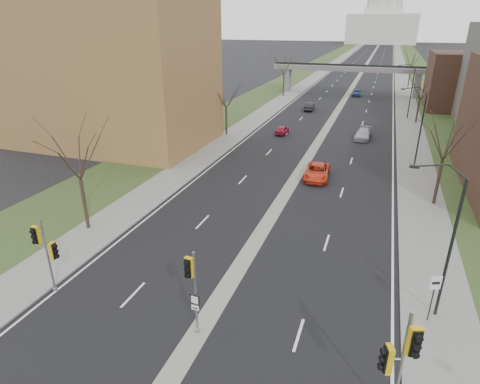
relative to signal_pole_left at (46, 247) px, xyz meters
The scene contains 29 objects.
ground 10.03m from the signal_pole_left, ahead, with size 700.00×700.00×0.00m, color black.
road_surface 149.72m from the signal_pole_left, 86.36° to the left, with size 20.00×600.00×0.01m, color black.
median_strip 149.72m from the signal_pole_left, 86.36° to the left, with size 1.20×600.00×0.02m, color gray.
sidewalk_right 150.95m from the signal_pole_left, 81.81° to the left, with size 4.00×600.00×0.12m, color gray.
sidewalk_left 149.44m from the signal_pole_left, 90.96° to the left, with size 4.00×600.00×0.12m, color gray.
grass_verge_right 151.93m from the signal_pole_left, 79.57° to the left, with size 8.00×600.00×0.10m, color #2A401D.
grass_verge_left 149.66m from the signal_pole_left, 93.26° to the left, with size 8.00×600.00×0.10m, color #2A401D.
apartment_building 34.60m from the signal_pole_left, 119.32° to the left, with size 25.00×16.00×22.00m, color olive.
commercial_block_far 76.22m from the signal_pole_left, 65.58° to the left, with size 14.00×14.00×10.00m, color #452B20.
pedestrian_bridge 79.97m from the signal_pole_left, 83.18° to the left, with size 34.00×3.00×6.45m.
capitol 319.90m from the signal_pole_left, 88.30° to the left, with size 48.00×42.00×55.75m.
streetlight_near 21.52m from the signal_pole_left, 14.72° to the left, with size 2.61×0.20×8.70m.
streetlight_mid 37.67m from the signal_pole_left, 56.86° to the left, with size 2.61×0.20×8.70m.
streetlight_far 61.05m from the signal_pole_left, 70.35° to the left, with size 2.61×0.20×8.70m.
tree_left_a 8.87m from the signal_pole_left, 115.37° to the left, with size 7.20×7.20×9.40m.
tree_left_b 37.67m from the signal_pole_left, 95.35° to the left, with size 6.75×6.75×8.81m.
tree_left_c 71.57m from the signal_pole_left, 92.81° to the left, with size 7.65×7.65×9.99m.
tree_right_a 31.23m from the signal_pole_left, 43.54° to the left, with size 7.20×7.20×9.40m.
tree_right_b 58.91m from the signal_pole_left, 67.52° to the left, with size 6.30×6.30×8.22m.
tree_right_c 97.10m from the signal_pole_left, 76.59° to the left, with size 7.65×7.65×9.99m.
signal_pole_left is the anchor object (origin of this frame).
signal_pole_median 9.42m from the signal_pole_left, ahead, with size 0.56×0.80×4.85m.
signal_pole_right 19.03m from the signal_pole_left, ahead, with size 1.23×0.92×5.50m.
speed_limit_sign 21.41m from the signal_pole_left, 12.68° to the left, with size 0.57×0.29×2.84m.
car_left_near 40.86m from the signal_pole_left, 84.50° to the left, with size 1.45×3.60×1.23m, color #A3122E.
car_left_far 58.94m from the signal_pole_left, 85.55° to the left, with size 1.50×4.29×1.41m, color black.
car_right_near 27.15m from the signal_pole_left, 64.61° to the left, with size 2.42×5.26×1.46m, color red.
car_right_mid 44.51m from the signal_pole_left, 70.13° to the left, with size 1.95×4.80×1.39m, color #A8A6AE.
car_right_far 78.55m from the signal_pole_left, 81.58° to the left, with size 1.77×4.39×1.50m, color navy.
Camera 1 is at (7.52, -14.32, 15.02)m, focal length 30.00 mm.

